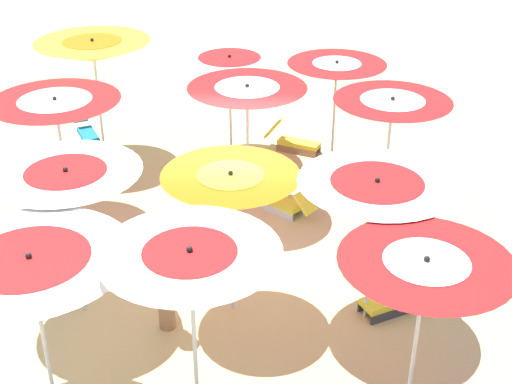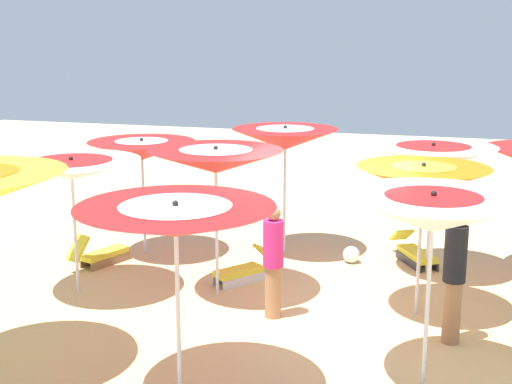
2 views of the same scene
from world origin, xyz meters
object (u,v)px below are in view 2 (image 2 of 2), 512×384
object	(u,v)px
beach_umbrella_8	(433,213)
beach_ball	(351,255)
beachgoer_0	(273,260)
beach_umbrella_6	(433,157)
beach_umbrella_3	(285,139)
beach_umbrella_0	(142,150)
beach_umbrella_4	(216,161)
lounger_0	(415,252)
lounger_1	(243,270)
beachgoer_1	(454,273)
beach_umbrella_1	(71,169)
beach_umbrella_5	(176,221)
beach_umbrella_7	(423,180)
lounger_2	(101,254)

from	to	relation	value
beach_umbrella_8	beach_ball	bearing A→B (deg)	-70.49
beachgoer_0	beach_ball	distance (m)	3.00
beach_umbrella_6	beach_umbrella_8	bearing A→B (deg)	92.45
beach_umbrella_3	beachgoer_0	distance (m)	3.40
beach_umbrella_0	beach_umbrella_4	world-z (taller)	beach_umbrella_4
lounger_0	beach_ball	bearing A→B (deg)	-103.42
lounger_0	lounger_1	distance (m)	3.24
beach_ball	beach_umbrella_3	bearing A→B (deg)	-11.28
beach_umbrella_0	beachgoer_1	size ratio (longest dim) A/B	1.19
beach_umbrella_1	lounger_1	bearing A→B (deg)	-152.25
beach_umbrella_5	beach_umbrella_7	bearing A→B (deg)	-127.01
beachgoer_0	beachgoer_1	xyz separation A→B (m)	(-2.53, 0.18, 0.11)
beach_umbrella_3	lounger_1	distance (m)	2.65
beach_umbrella_7	beach_umbrella_3	bearing A→B (deg)	-42.22
beach_umbrella_3	beachgoer_1	world-z (taller)	beach_umbrella_3
beach_umbrella_5	beachgoer_1	world-z (taller)	beach_umbrella_5
beach_umbrella_0	beachgoer_1	world-z (taller)	beach_umbrella_0
beach_umbrella_4	beach_umbrella_7	world-z (taller)	beach_umbrella_4
beach_umbrella_0	beach_umbrella_6	distance (m)	5.17
beach_umbrella_7	beachgoer_1	distance (m)	1.46
beach_umbrella_0	beach_umbrella_6	world-z (taller)	beach_umbrella_6
beach_umbrella_0	beach_ball	distance (m)	4.26
beach_umbrella_7	beachgoer_1	world-z (taller)	beach_umbrella_7
beach_umbrella_5	beachgoer_0	size ratio (longest dim) A/B	1.38
beach_umbrella_6	beach_umbrella_7	xyz separation A→B (m)	(0.05, 1.95, -0.01)
lounger_0	lounger_1	world-z (taller)	lounger_1
beach_umbrella_0	lounger_1	world-z (taller)	beach_umbrella_0
beach_umbrella_3	lounger_2	bearing A→B (deg)	28.98
beach_umbrella_4	beachgoer_0	size ratio (longest dim) A/B	1.43
beach_umbrella_3	lounger_2	world-z (taller)	beach_umbrella_3
beach_umbrella_3	lounger_0	world-z (taller)	beach_umbrella_3
beach_umbrella_1	beach_umbrella_4	world-z (taller)	beach_umbrella_4
beach_umbrella_6	lounger_0	distance (m)	1.93
beach_umbrella_1	beach_umbrella_4	size ratio (longest dim) A/B	0.93
lounger_2	beach_ball	size ratio (longest dim) A/B	4.17
beach_umbrella_3	lounger_2	distance (m)	3.94
beachgoer_1	beach_umbrella_5	bearing A→B (deg)	18.46
lounger_1	beachgoer_1	size ratio (longest dim) A/B	0.61
beach_umbrella_3	beach_umbrella_4	xyz separation A→B (m)	(0.49, 2.43, -0.02)
beach_umbrella_1	beach_umbrella_3	bearing A→B (deg)	-131.62
lounger_1	beachgoer_1	xyz separation A→B (m)	(-3.40, 1.52, 0.79)
beach_umbrella_8	beachgoer_0	size ratio (longest dim) A/B	1.41
beach_ball	lounger_0	bearing A→B (deg)	-163.35
beach_umbrella_8	beach_ball	distance (m)	4.96
beach_umbrella_6	beachgoer_0	bearing A→B (deg)	52.15
lounger_0	beach_ball	world-z (taller)	lounger_0
beach_umbrella_5	beach_ball	xyz separation A→B (m)	(-1.15, -5.36, -1.94)
beach_umbrella_8	lounger_2	bearing A→B (deg)	-26.55
beach_umbrella_6	beachgoer_1	distance (m)	3.06
beach_umbrella_1	beach_umbrella_6	distance (m)	5.92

